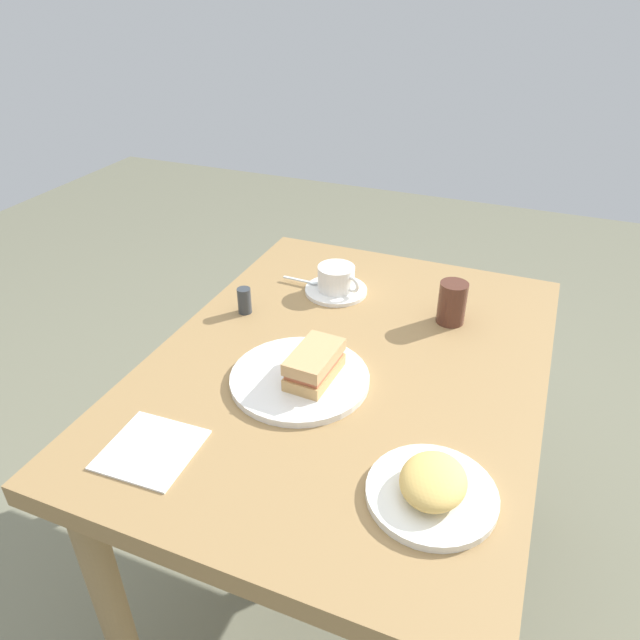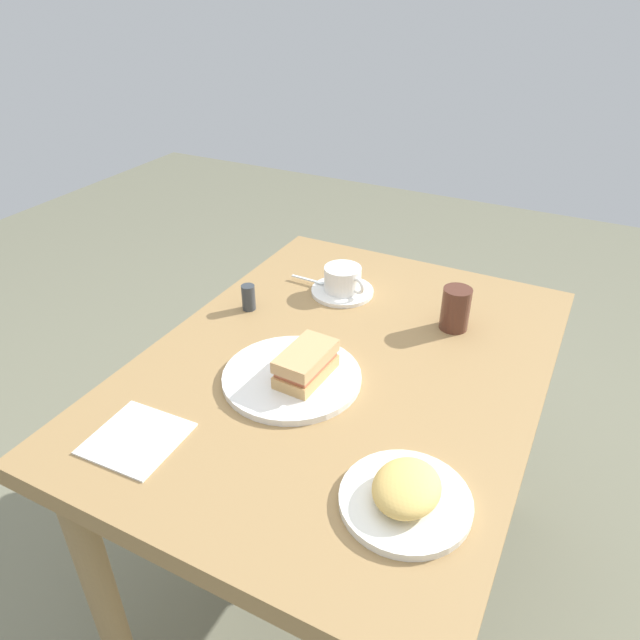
% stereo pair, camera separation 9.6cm
% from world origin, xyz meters
% --- Properties ---
extents(ground_plane, '(6.00, 6.00, 0.00)m').
position_xyz_m(ground_plane, '(0.00, 0.00, 0.00)').
color(ground_plane, '#6D6D57').
extents(dining_table, '(1.05, 0.79, 0.70)m').
position_xyz_m(dining_table, '(0.00, 0.00, 0.61)').
color(dining_table, olive).
rests_on(dining_table, ground_plane).
extents(sandwich_plate, '(0.28, 0.28, 0.01)m').
position_xyz_m(sandwich_plate, '(-0.10, 0.06, 0.71)').
color(sandwich_plate, white).
rests_on(sandwich_plate, dining_table).
extents(sandwich_front, '(0.14, 0.08, 0.06)m').
position_xyz_m(sandwich_front, '(-0.09, 0.03, 0.75)').
color(sandwich_front, tan).
rests_on(sandwich_front, sandwich_plate).
extents(coffee_saucer, '(0.15, 0.15, 0.01)m').
position_xyz_m(coffee_saucer, '(0.27, 0.13, 0.71)').
color(coffee_saucer, white).
rests_on(coffee_saucer, dining_table).
extents(coffee_cup, '(0.09, 0.12, 0.06)m').
position_xyz_m(coffee_cup, '(0.27, 0.12, 0.75)').
color(coffee_cup, white).
rests_on(coffee_cup, coffee_saucer).
extents(spoon, '(0.02, 0.10, 0.01)m').
position_xyz_m(spoon, '(0.27, 0.21, 0.72)').
color(spoon, silver).
rests_on(spoon, coffee_saucer).
extents(side_plate, '(0.20, 0.20, 0.01)m').
position_xyz_m(side_plate, '(-0.29, -0.24, 0.71)').
color(side_plate, white).
rests_on(side_plate, dining_table).
extents(side_food_pile, '(0.12, 0.10, 0.04)m').
position_xyz_m(side_food_pile, '(-0.29, -0.24, 0.74)').
color(side_food_pile, '#DEB45B').
rests_on(side_food_pile, side_plate).
extents(napkin, '(0.16, 0.16, 0.00)m').
position_xyz_m(napkin, '(-0.37, 0.22, 0.71)').
color(napkin, white).
rests_on(napkin, dining_table).
extents(salt_shaker, '(0.03, 0.03, 0.06)m').
position_xyz_m(salt_shaker, '(0.09, 0.29, 0.73)').
color(salt_shaker, '#33383D').
rests_on(salt_shaker, dining_table).
extents(drinking_glass, '(0.06, 0.06, 0.10)m').
position_xyz_m(drinking_glass, '(0.23, -0.17, 0.75)').
color(drinking_glass, '#512C20').
rests_on(drinking_glass, dining_table).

